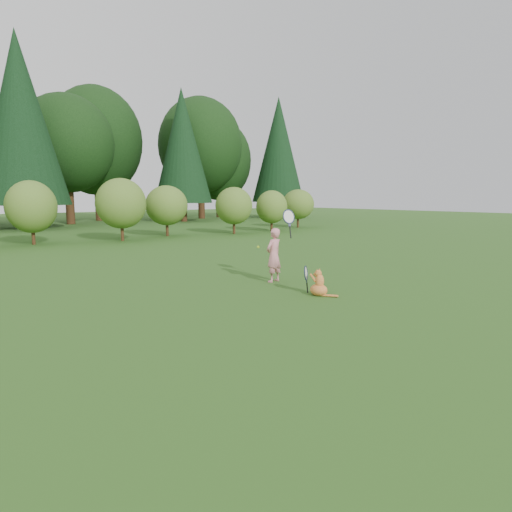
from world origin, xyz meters
TOP-DOWN VIEW (x-y plane):
  - ground at (0.00, 0.00)m, footprint 100.00×100.00m
  - shrub_row at (0.00, 13.00)m, footprint 28.00×3.00m
  - woodland_backdrop at (0.00, 23.00)m, footprint 48.00×10.00m
  - child at (0.87, 0.94)m, footprint 0.77×0.52m
  - cat at (0.67, -0.68)m, footprint 0.38×0.74m
  - tennis_ball at (0.83, 1.50)m, footprint 0.07×0.07m

SIDE VIEW (x-z plane):
  - ground at x=0.00m, z-range 0.00..0.00m
  - cat at x=0.67m, z-range -0.09..0.67m
  - child at x=0.87m, z-range -0.29..1.64m
  - tennis_ball at x=0.83m, z-range 0.76..0.83m
  - shrub_row at x=0.00m, z-range 0.00..2.80m
  - woodland_backdrop at x=0.00m, z-range 0.00..15.00m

